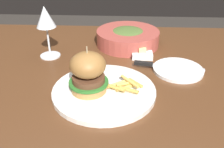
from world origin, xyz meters
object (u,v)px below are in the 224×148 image
(main_plate, at_px, (104,91))
(butter_dish, at_px, (142,55))
(bread_plate, at_px, (178,70))
(wine_glass, at_px, (46,20))
(burger_sandwich, at_px, (88,72))
(soup_bowl, at_px, (128,37))
(table_knife, at_px, (162,66))

(main_plate, relative_size, butter_dish, 3.97)
(bread_plate, bearing_deg, wine_glass, 168.59)
(butter_dish, bearing_deg, wine_glass, -179.52)
(burger_sandwich, distance_m, bread_plate, 0.31)
(burger_sandwich, bearing_deg, main_plate, 11.02)
(burger_sandwich, height_order, wine_glass, wine_glass)
(wine_glass, bearing_deg, main_plate, -46.87)
(burger_sandwich, bearing_deg, soup_bowl, 73.24)
(wine_glass, height_order, bread_plate, wine_glass)
(bread_plate, relative_size, butter_dish, 2.23)
(bread_plate, height_order, soup_bowl, soup_bowl)
(bread_plate, bearing_deg, burger_sandwich, -151.48)
(table_knife, relative_size, butter_dish, 3.10)
(wine_glass, bearing_deg, table_knife, -11.62)
(main_plate, relative_size, soup_bowl, 1.17)
(wine_glass, relative_size, bread_plate, 1.13)
(bread_plate, height_order, butter_dish, butter_dish)
(wine_glass, bearing_deg, bread_plate, -11.41)
(burger_sandwich, xyz_separation_m, wine_glass, (-0.17, 0.23, 0.06))
(wine_glass, height_order, soup_bowl, wine_glass)
(main_plate, distance_m, bread_plate, 0.26)
(main_plate, distance_m, butter_dish, 0.25)
(table_knife, relative_size, soup_bowl, 0.92)
(burger_sandwich, height_order, soup_bowl, burger_sandwich)
(main_plate, relative_size, bread_plate, 1.78)
(wine_glass, xyz_separation_m, bread_plate, (0.43, -0.09, -0.13))
(main_plate, bearing_deg, butter_dish, 62.89)
(wine_glass, relative_size, soup_bowl, 0.74)
(main_plate, height_order, butter_dish, butter_dish)
(burger_sandwich, distance_m, soup_bowl, 0.36)
(main_plate, xyz_separation_m, soup_bowl, (0.06, 0.34, 0.02))
(burger_sandwich, height_order, table_knife, burger_sandwich)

